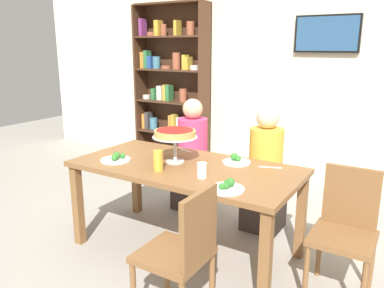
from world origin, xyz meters
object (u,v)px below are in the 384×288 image
at_px(salad_plate_spare, 227,187).
at_px(beer_glass_amber_tall, 158,161).
at_px(dining_table, 185,175).
at_px(chair_head_east, 345,226).
at_px(salad_plate_near_diner, 236,161).
at_px(salad_plate_far_diner, 116,158).
at_px(cutlery_knife_near, 270,167).
at_px(diner_far_right, 265,178).
at_px(bookshelf, 172,85).
at_px(deep_dish_pizza_stand, 175,135).
at_px(chair_near_right, 183,249).
at_px(water_glass_clear_near, 202,170).
at_px(diner_far_left, 193,163).
at_px(cutlery_fork_near, 186,151).
at_px(television, 327,34).

distance_m(salad_plate_spare, beer_glass_amber_tall, 0.63).
bearing_deg(dining_table, salad_plate_spare, -30.87).
bearing_deg(chair_head_east, salad_plate_near_diner, -10.78).
relative_size(dining_table, salad_plate_far_diner, 7.38).
bearing_deg(cutlery_knife_near, diner_far_right, -84.02).
bearing_deg(beer_glass_amber_tall, salad_plate_spare, -7.82).
distance_m(bookshelf, salad_plate_near_diner, 2.56).
xyz_separation_m(dining_table, bookshelf, (-1.52, 2.01, 0.47)).
bearing_deg(deep_dish_pizza_stand, chair_near_right, -53.31).
height_order(salad_plate_near_diner, water_glass_clear_near, water_glass_clear_near).
xyz_separation_m(bookshelf, cutlery_knife_near, (2.11, -1.72, -0.38)).
height_order(dining_table, diner_far_left, diner_far_left).
bearing_deg(salad_plate_near_diner, cutlery_knife_near, 5.05).
relative_size(chair_head_east, deep_dish_pizza_stand, 2.41).
bearing_deg(water_glass_clear_near, chair_head_east, 16.89).
distance_m(deep_dish_pizza_stand, salad_plate_far_diner, 0.53).
relative_size(chair_near_right, water_glass_clear_near, 7.84).
height_order(bookshelf, diner_far_left, bookshelf).
bearing_deg(chair_near_right, salad_plate_spare, -10.03).
height_order(chair_near_right, cutlery_knife_near, chair_near_right).
distance_m(chair_head_east, cutlery_knife_near, 0.70).
bearing_deg(chair_near_right, diner_far_left, 29.66).
xyz_separation_m(diner_far_left, water_glass_clear_near, (0.67, -0.96, 0.30)).
bearing_deg(salad_plate_far_diner, dining_table, 20.25).
bearing_deg(cutlery_fork_near, diner_far_right, -131.68).
bearing_deg(salad_plate_spare, dining_table, 149.13).
height_order(chair_head_east, salad_plate_spare, chair_head_east).
bearing_deg(deep_dish_pizza_stand, bookshelf, 125.21).
xyz_separation_m(diner_far_right, salad_plate_spare, (0.12, -1.03, 0.27)).
bearing_deg(cutlery_fork_near, bookshelf, -33.36).
relative_size(bookshelf, chair_near_right, 2.54).
relative_size(television, salad_plate_spare, 2.94).
height_order(diner_far_left, water_glass_clear_near, diner_far_left).
bearing_deg(salad_plate_far_diner, diner_far_left, 81.89).
bearing_deg(salad_plate_near_diner, salad_plate_far_diner, -151.61).
height_order(television, cutlery_knife_near, television).
xyz_separation_m(bookshelf, chair_head_east, (2.73, -1.92, -0.63)).
bearing_deg(cutlery_knife_near, dining_table, 7.28).
distance_m(diner_far_right, salad_plate_spare, 1.07).
distance_m(dining_table, cutlery_knife_near, 0.67).
distance_m(television, salad_plate_spare, 2.63).
distance_m(water_glass_clear_near, cutlery_fork_near, 0.74).
height_order(dining_table, beer_glass_amber_tall, beer_glass_amber_tall).
xyz_separation_m(dining_table, cutlery_fork_near, (-0.23, 0.36, 0.09)).
bearing_deg(chair_head_east, dining_table, 4.47).
bearing_deg(beer_glass_amber_tall, diner_far_right, 62.16).
distance_m(chair_head_east, salad_plate_near_diner, 0.95).
bearing_deg(bookshelf, salad_plate_near_diner, -43.64).
height_order(bookshelf, salad_plate_far_diner, bookshelf).
bearing_deg(dining_table, cutlery_knife_near, 25.95).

